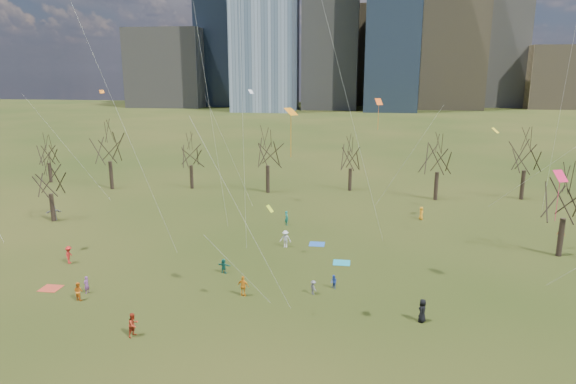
# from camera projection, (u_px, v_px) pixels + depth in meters

# --- Properties ---
(ground) EXTENTS (500.00, 500.00, 0.00)m
(ground) POSITION_uv_depth(u_px,v_px,m) (264.00, 326.00, 36.60)
(ground) COLOR black
(ground) RESTS_ON ground
(downtown_skyline) EXTENTS (212.50, 78.00, 118.00)m
(downtown_skyline) POSITION_uv_depth(u_px,v_px,m) (345.00, 20.00, 230.50)
(downtown_skyline) COLOR slate
(downtown_skyline) RESTS_ON ground
(bare_tree_row) EXTENTS (113.04, 29.80, 9.50)m
(bare_tree_row) POSITION_uv_depth(u_px,v_px,m) (313.00, 156.00, 71.00)
(bare_tree_row) COLOR black
(bare_tree_row) RESTS_ON ground
(blanket_teal) EXTENTS (1.60, 1.50, 0.03)m
(blanket_teal) POSITION_uv_depth(u_px,v_px,m) (342.00, 263.00, 48.52)
(blanket_teal) COLOR teal
(blanket_teal) RESTS_ON ground
(blanket_navy) EXTENTS (1.60, 1.50, 0.03)m
(blanket_navy) POSITION_uv_depth(u_px,v_px,m) (317.00, 244.00, 53.66)
(blanket_navy) COLOR #2557AC
(blanket_navy) RESTS_ON ground
(blanket_crimson) EXTENTS (1.60, 1.50, 0.03)m
(blanket_crimson) POSITION_uv_depth(u_px,v_px,m) (51.00, 288.00, 42.86)
(blanket_crimson) COLOR #B73A24
(blanket_crimson) RESTS_ON ground
(person_2) EXTENTS (0.89, 1.00, 1.71)m
(person_2) POSITION_uv_depth(u_px,v_px,m) (133.00, 325.00, 35.06)
(person_2) COLOR #A32E17
(person_2) RESTS_ON ground
(person_3) EXTENTS (0.82, 0.89, 1.20)m
(person_3) POSITION_uv_depth(u_px,v_px,m) (313.00, 287.00, 41.64)
(person_3) COLOR slate
(person_3) RESTS_ON ground
(person_4) EXTENTS (1.06, 0.59, 1.70)m
(person_4) POSITION_uv_depth(u_px,v_px,m) (243.00, 286.00, 41.28)
(person_4) COLOR orange
(person_4) RESTS_ON ground
(person_5) EXTENTS (1.32, 0.70, 1.36)m
(person_5) POSITION_uv_depth(u_px,v_px,m) (224.00, 266.00, 45.94)
(person_5) COLOR #166558
(person_5) RESTS_ON ground
(person_6) EXTENTS (0.86, 1.01, 1.75)m
(person_6) POSITION_uv_depth(u_px,v_px,m) (422.00, 311.00, 37.04)
(person_6) COLOR black
(person_6) RESTS_ON ground
(person_7) EXTENTS (0.46, 0.60, 1.46)m
(person_7) POSITION_uv_depth(u_px,v_px,m) (86.00, 285.00, 41.85)
(person_7) COLOR #7E4488
(person_7) RESTS_ON ground
(person_8) EXTENTS (0.72, 0.73, 1.19)m
(person_8) POSITION_uv_depth(u_px,v_px,m) (334.00, 282.00, 42.73)
(person_8) COLOR #2540A1
(person_8) RESTS_ON ground
(person_9) EXTENTS (1.21, 0.76, 1.79)m
(person_9) POSITION_uv_depth(u_px,v_px,m) (285.00, 239.00, 52.58)
(person_9) COLOR silver
(person_9) RESTS_ON ground
(person_10) EXTENTS (0.93, 0.51, 1.49)m
(person_10) POSITION_uv_depth(u_px,v_px,m) (561.00, 235.00, 54.18)
(person_10) COLOR #A63A17
(person_10) RESTS_ON ground
(person_11) EXTENTS (1.80, 1.37, 1.90)m
(person_11) POSITION_uv_depth(u_px,v_px,m) (54.00, 212.00, 62.01)
(person_11) COLOR slate
(person_11) RESTS_ON ground
(person_12) EXTENTS (0.61, 0.84, 1.58)m
(person_12) POSITION_uv_depth(u_px,v_px,m) (421.00, 213.00, 62.30)
(person_12) COLOR orange
(person_12) RESTS_ON ground
(person_13) EXTENTS (0.69, 0.74, 1.70)m
(person_13) POSITION_uv_depth(u_px,v_px,m) (287.00, 218.00, 60.08)
(person_13) COLOR #1A786A
(person_13) RESTS_ON ground
(person_14) EXTENTS (0.87, 0.77, 1.50)m
(person_14) POSITION_uv_depth(u_px,v_px,m) (78.00, 291.00, 40.57)
(person_14) COLOR orange
(person_14) RESTS_ON ground
(person_15) EXTENTS (0.84, 1.20, 1.69)m
(person_15) POSITION_uv_depth(u_px,v_px,m) (69.00, 255.00, 48.25)
(person_15) COLOR #B21E19
(person_15) RESTS_ON ground
(kites_airborne) EXTENTS (60.53, 36.76, 36.21)m
(kites_airborne) POSITION_uv_depth(u_px,v_px,m) (335.00, 114.00, 46.71)
(kites_airborne) COLOR orange
(kites_airborne) RESTS_ON ground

